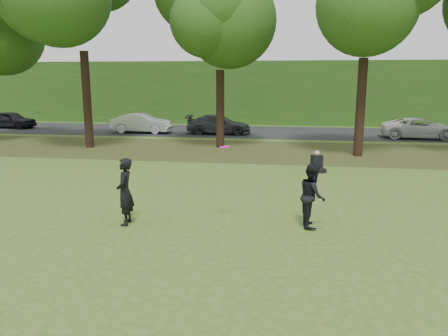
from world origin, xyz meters
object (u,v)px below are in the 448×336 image
player_left (125,192)px  frisbee (225,147)px  player_right (312,196)px  seated_person (317,163)px

player_left → frisbee: (2.53, 0.32, 1.17)m
player_left → player_right: 4.77m
player_right → seated_person: player_right is taller
player_left → seated_person: bearing=136.1°
player_right → seated_person: (0.52, 6.88, -0.50)m
player_left → frisbee: 2.81m
player_left → seated_person: size_ratio=2.10×
frisbee → seated_person: 7.82m
player_left → player_right: size_ratio=1.07×
player_left → frisbee: frisbee is taller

